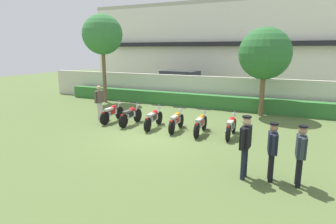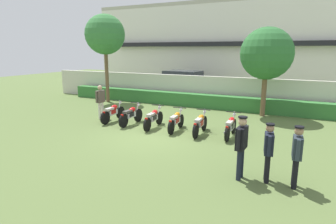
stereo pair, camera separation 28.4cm
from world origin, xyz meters
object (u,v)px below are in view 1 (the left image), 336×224
object	(u,v)px
motorcycle_in_row_5	(231,126)
officer_0	(245,142)
officer_1	(272,147)
tree_far_side	(265,54)
motorcycle_in_row_0	(112,113)
inspector_person	(99,99)
parked_car	(182,83)
motorcycle_in_row_4	(201,123)
motorcycle_in_row_2	(154,118)
motorcycle_in_row_1	(131,115)
officer_2	(301,151)
tree_near_inspector	(102,35)
motorcycle_in_row_3	(176,121)

from	to	relation	value
motorcycle_in_row_5	officer_0	xyz separation A→B (m)	(1.16, -3.60, 0.59)
officer_1	tree_far_side	bearing A→B (deg)	-90.54
motorcycle_in_row_0	officer_0	world-z (taller)	officer_0
motorcycle_in_row_0	inspector_person	distance (m)	1.08
parked_car	motorcycle_in_row_4	xyz separation A→B (m)	(4.55, -9.08, -0.48)
parked_car	motorcycle_in_row_2	xyz separation A→B (m)	(2.34, -9.08, -0.48)
motorcycle_in_row_2	motorcycle_in_row_5	distance (m)	3.45
tree_far_side	officer_1	bearing A→B (deg)	-81.08
motorcycle_in_row_1	officer_2	distance (m)	7.96
motorcycle_in_row_1	officer_1	xyz separation A→B (m)	(6.51, -3.35, 0.48)
motorcycle_in_row_0	officer_2	xyz separation A→B (m)	(8.31, -3.49, 0.49)
tree_far_side	motorcycle_in_row_5	distance (m)	5.31
parked_car	officer_1	world-z (taller)	parked_car
officer_2	motorcycle_in_row_4	bearing A→B (deg)	-46.79
motorcycle_in_row_1	officer_0	world-z (taller)	officer_0
motorcycle_in_row_2	motorcycle_in_row_4	distance (m)	2.21
parked_car	motorcycle_in_row_2	distance (m)	9.39
officer_1	officer_0	bearing A→B (deg)	3.00
motorcycle_in_row_1	officer_0	size ratio (longest dim) A/B	1.07
motorcycle_in_row_2	officer_2	distance (m)	6.86
tree_near_inspector	officer_1	bearing A→B (deg)	-34.41
motorcycle_in_row_0	motorcycle_in_row_1	distance (m)	1.12
motorcycle_in_row_4	motorcycle_in_row_5	world-z (taller)	motorcycle_in_row_4
tree_far_side	motorcycle_in_row_5	size ratio (longest dim) A/B	2.50
parked_car	tree_near_inspector	distance (m)	6.85
tree_near_inspector	motorcycle_in_row_5	distance (m)	11.04
inspector_person	officer_1	xyz separation A→B (m)	(8.53, -3.67, -0.08)
motorcycle_in_row_5	officer_1	size ratio (longest dim) A/B	1.15
motorcycle_in_row_3	officer_2	size ratio (longest dim) A/B	1.12
officer_0	officer_1	world-z (taller)	officer_0
parked_car	inspector_person	size ratio (longest dim) A/B	2.71
parked_car	motorcycle_in_row_4	bearing A→B (deg)	-59.13
officer_1	officer_2	world-z (taller)	officer_2
tree_far_side	parked_car	bearing A→B (deg)	145.00
motorcycle_in_row_4	officer_1	world-z (taller)	officer_1
motorcycle_in_row_5	officer_1	xyz separation A→B (m)	(1.84, -3.45, 0.48)
parked_car	motorcycle_in_row_1	distance (m)	9.13
tree_near_inspector	motorcycle_in_row_1	size ratio (longest dim) A/B	3.05
motorcycle_in_row_3	tree_far_side	bearing A→B (deg)	-36.96
tree_near_inspector	officer_2	xyz separation A→B (m)	(11.92, -7.73, -3.43)
motorcycle_in_row_0	officer_1	world-z (taller)	officer_1
officer_0	officer_1	xyz separation A→B (m)	(0.68, 0.15, -0.11)
motorcycle_in_row_0	motorcycle_in_row_4	distance (m)	4.55
motorcycle_in_row_2	motorcycle_in_row_4	size ratio (longest dim) A/B	1.01
motorcycle_in_row_3	motorcycle_in_row_5	distance (m)	2.35
parked_car	officer_1	xyz separation A→B (m)	(7.63, -12.40, -0.00)
parked_car	inspector_person	xyz separation A→B (m)	(-0.90, -8.73, 0.08)
motorcycle_in_row_4	parked_car	bearing A→B (deg)	22.67
motorcycle_in_row_0	motorcycle_in_row_2	distance (m)	2.34
parked_car	officer_0	bearing A→B (deg)	-56.77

